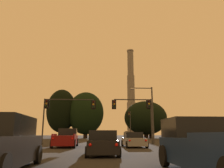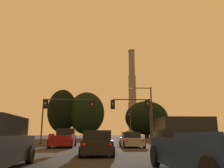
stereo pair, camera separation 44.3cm
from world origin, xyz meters
TOP-DOWN VIEW (x-y plane):
  - pickup_truck_left_lane_front at (-3.43, 21.84)m, footprint 2.41×5.58m
  - hatchback_center_lane_second at (0.04, 12.82)m, footprint 2.04×4.16m
  - sedan_right_lane_front at (3.22, 21.26)m, footprint 2.05×4.73m
  - pickup_truck_right_lane_third at (3.46, 6.16)m, footprint 2.27×5.53m
  - traffic_light_overhead_left at (-5.12, 28.08)m, footprint 6.89×0.50m
  - traffic_light_far_right at (6.75, 50.16)m, footprint 0.78×0.50m
  - traffic_light_overhead_right at (4.86, 27.62)m, footprint 5.37×0.50m
  - street_lamp at (6.62, 29.14)m, footprint 3.19×0.36m
  - smokestack at (16.33, 114.62)m, footprint 7.46×7.46m
  - treeline_left_mid at (14.43, 69.31)m, footprint 13.63×12.26m
  - treeline_far_right at (-4.80, 73.87)m, footprint 9.59×8.63m
  - treeline_far_left at (-12.58, 69.76)m, footprint 9.34×8.40m
  - treeline_right_mid at (-4.80, 69.95)m, footprint 11.46×10.32m
  - treeline_center_right at (16.37, 71.66)m, footprint 10.14×9.13m

SIDE VIEW (x-z plane):
  - hatchback_center_lane_second at x=0.04m, z-range -0.05..1.38m
  - sedan_right_lane_front at x=3.22m, z-range -0.05..1.38m
  - pickup_truck_left_lane_front at x=-3.43m, z-range -0.11..1.71m
  - pickup_truck_right_lane_third at x=3.46m, z-range -0.11..1.71m
  - traffic_light_far_right at x=6.75m, z-range 0.99..7.49m
  - traffic_light_overhead_right at x=4.86m, z-range 1.53..7.33m
  - traffic_light_overhead_left at x=-5.12m, z-range 1.59..7.40m
  - street_lamp at x=6.62m, z-range 0.94..8.68m
  - treeline_center_right at x=16.37m, z-range 0.73..10.99m
  - treeline_left_mid at x=14.43m, z-range 0.52..12.26m
  - treeline_right_mid at x=-4.80m, z-range 0.58..15.21m
  - treeline_far_left at x=-12.58m, z-range 0.85..16.29m
  - treeline_far_right at x=-4.80m, z-range 1.15..16.04m
  - smokestack at x=16.33m, z-range -5.12..42.54m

